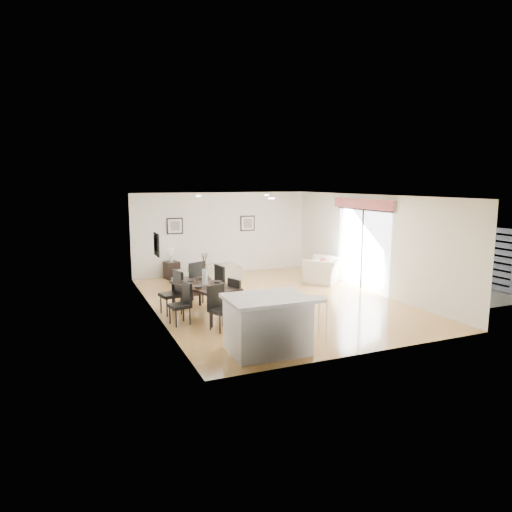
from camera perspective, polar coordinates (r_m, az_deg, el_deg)
name	(u,v)px	position (r m, az deg, el deg)	size (l,w,h in m)	color
ground	(272,301)	(11.87, 2.05, -5.59)	(8.00, 8.00, 0.00)	tan
wall_back	(222,233)	(15.29, -4.24, 2.87)	(6.00, 0.04, 2.70)	white
wall_front	(369,280)	(8.20, 13.95, -2.89)	(6.00, 0.04, 2.70)	white
wall_left	(154,256)	(10.70, -12.64, -0.05)	(0.04, 8.00, 2.70)	white
wall_right	(370,243)	(13.14, 14.05, 1.58)	(0.04, 8.00, 2.70)	white
ceiling	(273,196)	(11.48, 2.13, 7.55)	(6.00, 8.00, 0.02)	white
sofa	(209,272)	(14.17, -5.93, -1.99)	(2.00, 0.78, 0.58)	#9F9481
armchair	(324,270)	(14.02, 8.46, -1.79)	(1.17, 1.03, 0.76)	beige
courtyard_plant_a	(467,277)	(14.65, 24.88, -2.40)	(0.54, 0.47, 0.60)	#396029
courtyard_plant_b	(428,266)	(15.66, 20.73, -1.23)	(0.40, 0.40, 0.71)	#396029
dining_table	(205,288)	(10.48, -6.40, -3.96)	(1.33, 1.92, 0.73)	black
dining_chair_wnear	(183,301)	(9.97, -9.12, -5.55)	(0.48, 0.48, 0.92)	black
dining_chair_wfar	(174,290)	(10.78, -10.20, -4.19)	(0.53, 0.53, 1.00)	black
dining_chair_enear	(238,296)	(10.28, -2.31, -5.00)	(0.52, 0.52, 0.91)	black
dining_chair_efar	(224,284)	(11.07, -4.01, -3.52)	(0.53, 0.53, 1.07)	black
dining_chair_head	(219,305)	(9.50, -4.67, -6.12)	(0.54, 0.54, 0.94)	black
dining_chair_foot	(194,280)	(11.51, -7.73, -3.04)	(0.65, 0.65, 1.08)	black
vase	(205,273)	(10.41, -6.43, -2.07)	(0.89, 1.39, 0.73)	white
coffee_table	(192,286)	(12.68, -8.05, -3.73)	(1.05, 0.63, 0.42)	black
side_table	(172,270)	(14.68, -10.49, -1.76)	(0.41, 0.41, 0.55)	black
table_lamp	(171,253)	(14.59, -10.55, 0.34)	(0.22, 0.22, 0.41)	white
cushion	(323,264)	(13.83, 8.33, -1.02)	(0.32, 0.10, 0.32)	maroon
kitchen_island	(267,324)	(8.27, 1.42, -8.49)	(1.49, 1.16, 1.02)	white
bar_stool	(317,304)	(8.64, 7.59, -5.99)	(0.41, 0.41, 0.91)	silver
framed_print_back_left	(175,226)	(14.80, -10.11, 3.71)	(0.52, 0.04, 0.52)	black
framed_print_back_right	(248,223)	(15.54, -1.06, 4.11)	(0.52, 0.04, 0.52)	black
framed_print_left_wall	(156,244)	(10.47, -12.34, 1.42)	(0.04, 0.52, 0.52)	black
sliding_door	(363,231)	(13.32, 13.17, 3.08)	(0.12, 2.70, 2.57)	white
courtyard	(433,248)	(15.90, 21.28, 0.96)	(6.00, 6.00, 2.00)	gray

